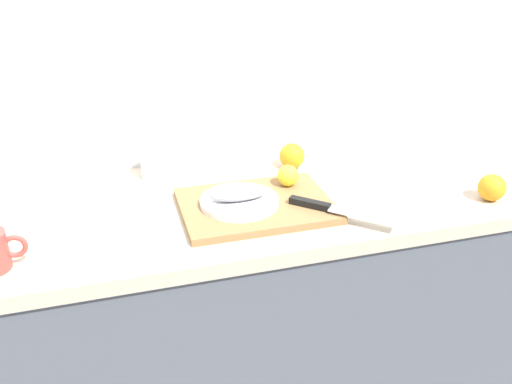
{
  "coord_description": "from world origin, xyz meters",
  "views": [
    {
      "loc": [
        -0.17,
        -1.29,
        1.56
      ],
      "look_at": [
        0.18,
        -0.07,
        0.95
      ],
      "focal_mm": 37.78,
      "sensor_mm": 36.0,
      "label": 1
    }
  ],
  "objects_px": {
    "white_plate": "(239,202)",
    "fish_fillet": "(239,193)",
    "coffee_mug_1": "(154,162)",
    "orange_0": "(492,188)",
    "lemon_0": "(288,176)",
    "cutting_board": "(256,206)",
    "chef_knife": "(329,208)"
  },
  "relations": [
    {
      "from": "lemon_0",
      "to": "chef_knife",
      "type": "bearing_deg",
      "value": -73.86
    },
    {
      "from": "cutting_board",
      "to": "white_plate",
      "type": "relative_size",
      "value": 1.91
    },
    {
      "from": "white_plate",
      "to": "cutting_board",
      "type": "bearing_deg",
      "value": -2.12
    },
    {
      "from": "fish_fillet",
      "to": "orange_0",
      "type": "bearing_deg",
      "value": -10.66
    },
    {
      "from": "fish_fillet",
      "to": "chef_knife",
      "type": "bearing_deg",
      "value": -25.64
    },
    {
      "from": "chef_knife",
      "to": "fish_fillet",
      "type": "bearing_deg",
      "value": -162.65
    },
    {
      "from": "cutting_board",
      "to": "fish_fillet",
      "type": "xyz_separation_m",
      "value": [
        -0.04,
        0.0,
        0.04
      ]
    },
    {
      "from": "lemon_0",
      "to": "orange_0",
      "type": "bearing_deg",
      "value": -21.34
    },
    {
      "from": "white_plate",
      "to": "orange_0",
      "type": "bearing_deg",
      "value": -10.66
    },
    {
      "from": "cutting_board",
      "to": "lemon_0",
      "type": "bearing_deg",
      "value": 33.49
    },
    {
      "from": "white_plate",
      "to": "fish_fillet",
      "type": "xyz_separation_m",
      "value": [
        0.0,
        0.0,
        0.03
      ]
    },
    {
      "from": "white_plate",
      "to": "chef_knife",
      "type": "distance_m",
      "value": 0.23
    },
    {
      "from": "cutting_board",
      "to": "orange_0",
      "type": "relative_size",
      "value": 5.34
    },
    {
      "from": "fish_fillet",
      "to": "chef_knife",
      "type": "height_order",
      "value": "fish_fillet"
    },
    {
      "from": "lemon_0",
      "to": "orange_0",
      "type": "relative_size",
      "value": 0.81
    },
    {
      "from": "white_plate",
      "to": "lemon_0",
      "type": "relative_size",
      "value": 3.45
    },
    {
      "from": "chef_knife",
      "to": "white_plate",
      "type": "bearing_deg",
      "value": -162.65
    },
    {
      "from": "cutting_board",
      "to": "fish_fillet",
      "type": "relative_size",
      "value": 2.55
    },
    {
      "from": "coffee_mug_1",
      "to": "white_plate",
      "type": "bearing_deg",
      "value": -55.61
    },
    {
      "from": "fish_fillet",
      "to": "chef_knife",
      "type": "distance_m",
      "value": 0.23
    },
    {
      "from": "cutting_board",
      "to": "chef_knife",
      "type": "height_order",
      "value": "chef_knife"
    },
    {
      "from": "lemon_0",
      "to": "coffee_mug_1",
      "type": "bearing_deg",
      "value": 150.05
    },
    {
      "from": "white_plate",
      "to": "lemon_0",
      "type": "distance_m",
      "value": 0.18
    },
    {
      "from": "orange_0",
      "to": "chef_knife",
      "type": "bearing_deg",
      "value": 176.77
    },
    {
      "from": "chef_knife",
      "to": "cutting_board",
      "type": "bearing_deg",
      "value": -167.95
    },
    {
      "from": "chef_knife",
      "to": "orange_0",
      "type": "bearing_deg",
      "value": 39.75
    },
    {
      "from": "coffee_mug_1",
      "to": "orange_0",
      "type": "bearing_deg",
      "value": -24.96
    },
    {
      "from": "cutting_board",
      "to": "coffee_mug_1",
      "type": "distance_m",
      "value": 0.36
    },
    {
      "from": "cutting_board",
      "to": "white_plate",
      "type": "bearing_deg",
      "value": 177.88
    },
    {
      "from": "white_plate",
      "to": "fish_fillet",
      "type": "distance_m",
      "value": 0.03
    },
    {
      "from": "fish_fillet",
      "to": "lemon_0",
      "type": "distance_m",
      "value": 0.18
    },
    {
      "from": "coffee_mug_1",
      "to": "orange_0",
      "type": "xyz_separation_m",
      "value": [
        0.86,
        -0.4,
        -0.01
      ]
    }
  ]
}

